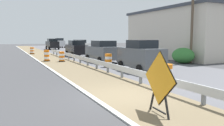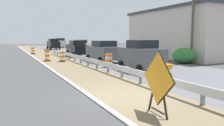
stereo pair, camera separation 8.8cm
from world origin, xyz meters
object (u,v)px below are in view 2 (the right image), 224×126
traffic_barrel_nearest (166,76)px  car_distant_a (57,43)px  traffic_barrel_mid (47,56)px  traffic_barrel_farther (33,51)px  car_trailing_near_lane (81,45)px  car_mid_far_lane (61,43)px  car_distant_b (103,51)px  car_trailing_far_lane (53,44)px  warning_sign_diamond (158,81)px  car_lead_near_lane (141,56)px  utility_pole_near (193,10)px  traffic_barrel_far (62,57)px  traffic_barrel_close (109,61)px  car_lead_far_lane (77,48)px

traffic_barrel_nearest → car_distant_a: (5.00, 50.32, 0.52)m
traffic_barrel_mid → traffic_barrel_farther: size_ratio=1.18×
car_trailing_near_lane → car_mid_far_lane: size_ratio=1.14×
traffic_barrel_mid → car_distant_b: (4.89, -2.82, 0.52)m
traffic_barrel_mid → car_trailing_far_lane: bearing=77.8°
traffic_barrel_nearest → car_trailing_near_lane: bearing=80.4°
warning_sign_diamond → car_mid_far_lane: (7.60, 47.71, 0.04)m
car_lead_near_lane → car_distant_b: (0.00, 6.77, -0.06)m
utility_pole_near → traffic_barrel_mid: bearing=147.3°
car_trailing_near_lane → traffic_barrel_farther: bearing=-62.4°
warning_sign_diamond → utility_pole_near: 15.61m
traffic_barrel_mid → car_distant_a: bearing=77.0°
traffic_barrel_farther → traffic_barrel_far: bearing=-83.0°
warning_sign_diamond → car_distant_a: (7.85, 53.45, -0.05)m
traffic_barrel_farther → traffic_barrel_close: bearing=-77.6°
warning_sign_diamond → car_trailing_far_lane: bearing=-91.7°
warning_sign_diamond → traffic_barrel_far: (0.86, 16.58, -0.61)m
traffic_barrel_mid → traffic_barrel_farther: bearing=91.1°
car_mid_far_lane → car_distant_b: car_mid_far_lane is taller
car_lead_far_lane → traffic_barrel_close: bearing=177.1°
car_trailing_far_lane → traffic_barrel_close: bearing=177.0°
traffic_barrel_mid → car_distant_b: size_ratio=0.24×
traffic_barrel_nearest → traffic_barrel_close: traffic_barrel_nearest is taller
traffic_barrel_close → traffic_barrel_far: bearing=112.9°
car_distant_b → utility_pole_near: (6.81, -4.68, 3.79)m
traffic_barrel_nearest → car_lead_far_lane: car_lead_far_lane is taller
traffic_barrel_nearest → traffic_barrel_far: bearing=98.4°
traffic_barrel_close → car_distant_b: car_distant_b is taller
car_distant_a → traffic_barrel_mid: bearing=-12.1°
traffic_barrel_nearest → traffic_barrel_close: 7.75m
warning_sign_diamond → traffic_barrel_close: warning_sign_diamond is taller
traffic_barrel_nearest → car_lead_near_lane: (1.63, 4.88, 0.60)m
traffic_barrel_nearest → car_mid_far_lane: 44.84m
traffic_barrel_farther → car_lead_near_lane: (5.09, -20.58, 0.66)m
car_mid_far_lane → car_distant_b: bearing=-3.6°
traffic_barrel_close → car_trailing_near_lane: car_trailing_near_lane is taller
traffic_barrel_close → car_trailing_near_lane: size_ratio=0.22×
traffic_barrel_farther → car_distant_b: car_distant_b is taller
warning_sign_diamond → car_distant_b: (4.48, 14.79, -0.02)m
traffic_barrel_nearest → utility_pole_near: bearing=39.5°
traffic_barrel_far → car_distant_b: 4.08m
traffic_barrel_nearest → car_distant_b: 11.78m
car_mid_far_lane → car_trailing_far_lane: car_mid_far_lane is taller
traffic_barrel_nearest → car_trailing_far_lane: size_ratio=0.23×
traffic_barrel_mid → car_mid_far_lane: bearing=75.1°
traffic_barrel_close → car_lead_far_lane: 11.50m
car_distant_b → traffic_barrel_farther: bearing=19.5°
warning_sign_diamond → traffic_barrel_far: bearing=-88.3°
car_lead_near_lane → traffic_barrel_nearest: bearing=162.6°
traffic_barrel_nearest → car_trailing_near_lane: (5.00, 29.56, 0.50)m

